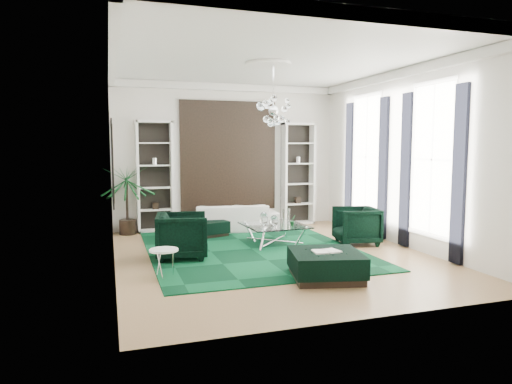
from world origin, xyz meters
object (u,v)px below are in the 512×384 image
object	(u,v)px
armchair_left	(182,236)
side_table	(164,264)
ottoman_side	(207,228)
palm	(127,190)
coffee_table	(274,235)
ottoman_front	(326,265)
armchair_right	(356,226)
sofa	(231,218)

from	to	relation	value
armchair_left	side_table	size ratio (longest dim) A/B	2.04
armchair_left	ottoman_side	world-z (taller)	armchair_left
ottoman_side	side_table	bearing A→B (deg)	-113.29
ottoman_side	palm	bearing A→B (deg)	156.32
armchair_left	coffee_table	size ratio (longest dim) A/B	0.76
ottoman_front	side_table	distance (m)	2.66
armchair_right	coffee_table	xyz separation A→B (m)	(-1.74, 0.51, -0.19)
armchair_right	side_table	bearing A→B (deg)	-61.76
coffee_table	ottoman_side	world-z (taller)	coffee_table
sofa	armchair_right	world-z (taller)	armchair_right
sofa	coffee_table	xyz separation A→B (m)	(0.50, -1.86, -0.12)
palm	ottoman_side	bearing A→B (deg)	-23.68
armchair_left	side_table	bearing A→B (deg)	166.87
ottoman_side	armchair_right	bearing A→B (deg)	-32.72
sofa	side_table	size ratio (longest dim) A/B	4.94
sofa	ottoman_front	world-z (taller)	sofa
ottoman_side	palm	size ratio (longest dim) A/B	0.39
sofa	ottoman_front	distance (m)	4.59
armchair_right	ottoman_side	size ratio (longest dim) A/B	1.08
sofa	armchair_right	bearing A→B (deg)	140.01
coffee_table	palm	bearing A→B (deg)	144.19
armchair_left	ottoman_front	distance (m)	2.92
armchair_left	coffee_table	world-z (taller)	armchair_left
armchair_left	ottoman_front	size ratio (longest dim) A/B	0.87
ottoman_front	side_table	bearing A→B (deg)	160.34
ottoman_side	side_table	distance (m)	3.50
ottoman_side	palm	distance (m)	2.17
side_table	palm	world-z (taller)	palm
sofa	ottoman_side	xyz separation A→B (m)	(-0.73, -0.46, -0.16)
sofa	armchair_right	xyz separation A→B (m)	(2.24, -2.37, 0.07)
armchair_right	sofa	bearing A→B (deg)	-124.95
coffee_table	armchair_left	bearing A→B (deg)	-163.75
armchair_right	ottoman_side	xyz separation A→B (m)	(-2.97, 1.91, -0.23)
armchair_right	palm	world-z (taller)	palm
ottoman_front	side_table	xyz separation A→B (m)	(-2.51, 0.90, 0.01)
ottoman_side	ottoman_front	bearing A→B (deg)	-74.68
sofa	ottoman_front	xyz separation A→B (m)	(0.40, -4.57, -0.12)
sofa	coffee_table	distance (m)	1.93
ottoman_side	ottoman_front	xyz separation A→B (m)	(1.13, -4.11, 0.04)
armchair_right	side_table	xyz separation A→B (m)	(-4.36, -1.30, -0.18)
coffee_table	ottoman_front	distance (m)	2.71
armchair_left	side_table	world-z (taller)	armchair_left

